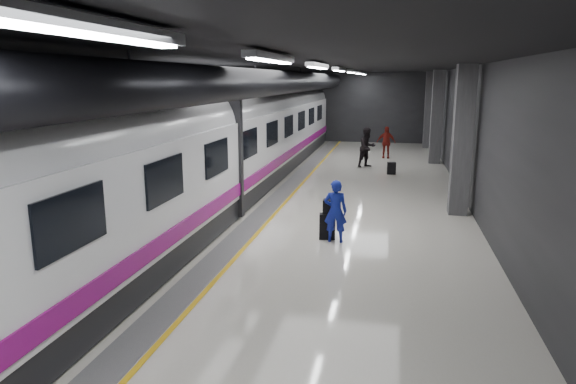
# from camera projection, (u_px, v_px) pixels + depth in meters

# --- Properties ---
(ground) EXTENTS (40.00, 40.00, 0.00)m
(ground) POSITION_uv_depth(u_px,v_px,m) (301.00, 223.00, 14.85)
(ground) COLOR silver
(ground) RESTS_ON ground
(platform_hall) EXTENTS (10.02, 40.02, 4.51)m
(platform_hall) POSITION_uv_depth(u_px,v_px,m) (298.00, 97.00, 15.06)
(platform_hall) COLOR black
(platform_hall) RESTS_ON ground
(train) EXTENTS (3.05, 38.00, 4.05)m
(train) POSITION_uv_depth(u_px,v_px,m) (192.00, 149.00, 15.04)
(train) COLOR black
(train) RESTS_ON ground
(traveler_main) EXTENTS (0.59, 0.40, 1.61)m
(traveler_main) POSITION_uv_depth(u_px,v_px,m) (335.00, 211.00, 12.96)
(traveler_main) COLOR #1719B0
(traveler_main) RESTS_ON ground
(suitcase_main) EXTENTS (0.44, 0.31, 0.67)m
(suitcase_main) POSITION_uv_depth(u_px,v_px,m) (327.00, 226.00, 13.29)
(suitcase_main) COLOR black
(suitcase_main) RESTS_ON ground
(shoulder_bag) EXTENTS (0.28, 0.15, 0.36)m
(shoulder_bag) POSITION_uv_depth(u_px,v_px,m) (328.00, 207.00, 13.18)
(shoulder_bag) COLOR black
(shoulder_bag) RESTS_ON suitcase_main
(traveler_far_a) EXTENTS (1.15, 1.14, 1.87)m
(traveler_far_a) POSITION_uv_depth(u_px,v_px,m) (367.00, 147.00, 24.06)
(traveler_far_a) COLOR black
(traveler_far_a) RESTS_ON ground
(traveler_far_b) EXTENTS (0.97, 0.42, 1.65)m
(traveler_far_b) POSITION_uv_depth(u_px,v_px,m) (386.00, 142.00, 26.85)
(traveler_far_b) COLOR maroon
(traveler_far_b) RESTS_ON ground
(suitcase_far) EXTENTS (0.39, 0.28, 0.53)m
(suitcase_far) POSITION_uv_depth(u_px,v_px,m) (391.00, 168.00, 22.34)
(suitcase_far) COLOR black
(suitcase_far) RESTS_ON ground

